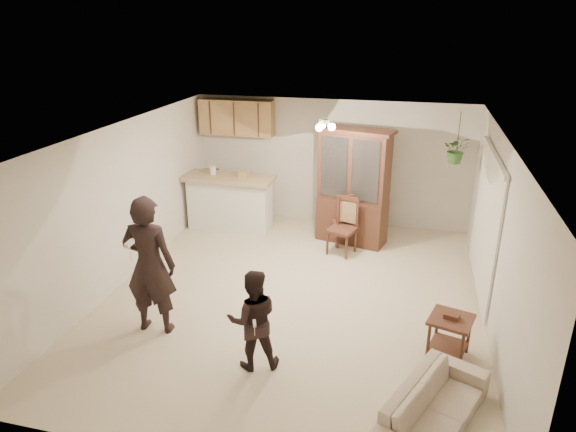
% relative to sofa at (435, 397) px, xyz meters
% --- Properties ---
extents(floor, '(6.50, 6.50, 0.00)m').
position_rel_sofa_xyz_m(floor, '(-2.01, 2.21, -0.37)').
color(floor, beige).
rests_on(floor, ground).
extents(ceiling, '(5.50, 6.50, 0.02)m').
position_rel_sofa_xyz_m(ceiling, '(-2.01, 2.21, 2.13)').
color(ceiling, white).
rests_on(ceiling, wall_back).
extents(wall_back, '(5.50, 0.02, 2.50)m').
position_rel_sofa_xyz_m(wall_back, '(-2.01, 5.46, 0.88)').
color(wall_back, beige).
rests_on(wall_back, ground).
extents(wall_front, '(5.50, 0.02, 2.50)m').
position_rel_sofa_xyz_m(wall_front, '(-2.01, -1.04, 0.88)').
color(wall_front, beige).
rests_on(wall_front, ground).
extents(wall_left, '(0.02, 6.50, 2.50)m').
position_rel_sofa_xyz_m(wall_left, '(-4.76, 2.21, 0.88)').
color(wall_left, beige).
rests_on(wall_left, ground).
extents(wall_right, '(0.02, 6.50, 2.50)m').
position_rel_sofa_xyz_m(wall_right, '(0.74, 2.21, 0.88)').
color(wall_right, beige).
rests_on(wall_right, ground).
extents(breakfast_bar, '(1.60, 0.55, 1.00)m').
position_rel_sofa_xyz_m(breakfast_bar, '(-3.86, 4.56, 0.13)').
color(breakfast_bar, silver).
rests_on(breakfast_bar, floor).
extents(bar_top, '(1.75, 0.70, 0.08)m').
position_rel_sofa_xyz_m(bar_top, '(-3.86, 4.56, 0.68)').
color(bar_top, '#A58063').
rests_on(bar_top, breakfast_bar).
extents(upper_cabinets, '(1.50, 0.34, 0.70)m').
position_rel_sofa_xyz_m(upper_cabinets, '(-3.91, 5.28, 1.73)').
color(upper_cabinets, olive).
rests_on(upper_cabinets, wall_back).
extents(vertical_blinds, '(0.06, 2.30, 2.10)m').
position_rel_sofa_xyz_m(vertical_blinds, '(0.70, 3.11, 0.73)').
color(vertical_blinds, beige).
rests_on(vertical_blinds, wall_right).
extents(ceiling_fixture, '(0.36, 0.36, 0.20)m').
position_rel_sofa_xyz_m(ceiling_fixture, '(-1.81, 3.41, 2.03)').
color(ceiling_fixture, '#FFEFBF').
rests_on(ceiling_fixture, ceiling).
extents(hanging_plant, '(0.43, 0.37, 0.48)m').
position_rel_sofa_xyz_m(hanging_plant, '(0.29, 4.61, 1.48)').
color(hanging_plant, '#295923').
rests_on(hanging_plant, ceiling).
extents(plant_cord, '(0.01, 0.01, 0.65)m').
position_rel_sofa_xyz_m(plant_cord, '(0.29, 4.61, 1.81)').
color(plant_cord, black).
rests_on(plant_cord, ceiling).
extents(sofa, '(1.42, 2.01, 0.73)m').
position_rel_sofa_xyz_m(sofa, '(0.00, 0.00, 0.00)').
color(sofa, beige).
rests_on(sofa, floor).
extents(adult, '(0.68, 0.47, 1.80)m').
position_rel_sofa_xyz_m(adult, '(-3.63, 0.94, 0.53)').
color(adult, black).
rests_on(adult, floor).
extents(child, '(0.80, 0.72, 1.35)m').
position_rel_sofa_xyz_m(child, '(-2.09, 0.52, 0.31)').
color(child, black).
rests_on(child, floor).
extents(china_hutch, '(1.45, 0.84, 2.15)m').
position_rel_sofa_xyz_m(china_hutch, '(-1.44, 4.52, 0.69)').
color(china_hutch, '#391E14').
rests_on(china_hutch, floor).
extents(side_table, '(0.62, 0.62, 0.61)m').
position_rel_sofa_xyz_m(side_table, '(0.20, 1.27, -0.08)').
color(side_table, '#391E14').
rests_on(side_table, floor).
extents(chair_bar, '(0.62, 0.62, 1.07)m').
position_rel_sofa_xyz_m(chair_bar, '(-4.41, 4.83, -0.06)').
color(chair_bar, '#391E14').
rests_on(chair_bar, floor).
extents(chair_hutch_left, '(0.57, 0.57, 1.02)m').
position_rel_sofa_xyz_m(chair_hutch_left, '(-1.53, 3.94, -0.08)').
color(chair_hutch_left, '#391E14').
rests_on(chair_hutch_left, floor).
extents(chair_hutch_right, '(0.62, 0.62, 1.02)m').
position_rel_sofa_xyz_m(chair_hutch_right, '(-1.57, 4.39, -0.08)').
color(chair_hutch_right, '#391E14').
rests_on(chair_hutch_right, floor).
extents(controller_adult, '(0.06, 0.17, 0.05)m').
position_rel_sofa_xyz_m(controller_adult, '(-3.60, 0.50, 1.10)').
color(controller_adult, silver).
rests_on(controller_adult, adult).
extents(controller_child, '(0.07, 0.12, 0.03)m').
position_rel_sofa_xyz_m(controller_child, '(-1.98, 0.24, 0.42)').
color(controller_child, silver).
rests_on(controller_child, child).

